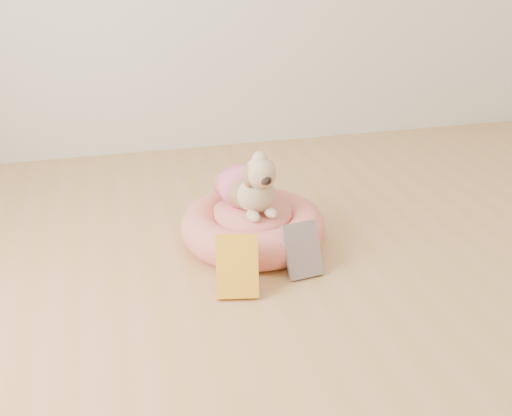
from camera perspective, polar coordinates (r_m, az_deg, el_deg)
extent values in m
cylinder|color=#D17452|center=(2.27, -0.33, -2.47)|extent=(0.42, 0.42, 0.09)
torus|color=#D17452|center=(2.25, -0.33, -1.78)|extent=(0.57, 0.57, 0.15)
cylinder|color=#D17452|center=(2.24, -0.33, -0.99)|extent=(0.30, 0.30, 0.08)
cube|color=#FFF91A|center=(1.93, -1.90, -5.82)|extent=(0.16, 0.15, 0.21)
cube|color=silver|center=(2.05, 4.68, -4.19)|extent=(0.14, 0.12, 0.19)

